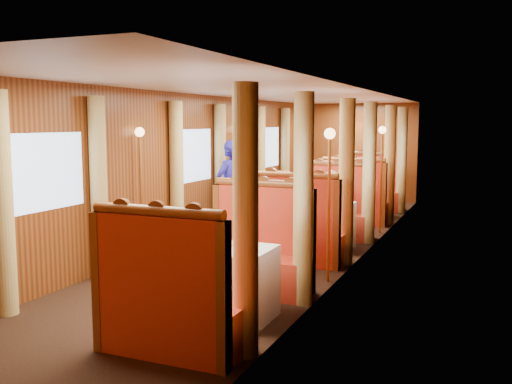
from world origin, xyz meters
The scene contains 48 objects.
floor centered at (0.00, 0.00, 0.00)m, with size 3.00×12.00×0.01m, color black, non-canonical shape.
ceiling centered at (0.00, 0.00, 2.50)m, with size 3.00×12.00×0.01m, color silver, non-canonical shape.
wall_far centered at (0.00, 6.00, 1.25)m, with size 3.00×2.50×0.01m, color brown, non-canonical shape.
wall_left centered at (-1.50, 0.00, 1.25)m, with size 12.00×2.50×0.01m, color brown, non-canonical shape.
wall_right centered at (1.50, 0.00, 1.25)m, with size 12.00×2.50×0.01m, color brown, non-canonical shape.
doorway_far centered at (0.00, 5.97, 1.00)m, with size 0.80×0.04×2.00m, color brown.
table_near centered at (0.75, -3.50, 0.38)m, with size 1.05×0.72×0.75m, color white.
banquette_near_fwd centered at (0.75, -4.51, 0.42)m, with size 1.30×0.55×1.34m.
banquette_near_aft centered at (0.75, -2.49, 0.42)m, with size 1.30×0.55×1.34m.
table_mid centered at (0.75, 0.00, 0.38)m, with size 1.05×0.72×0.75m, color white.
banquette_mid_fwd centered at (0.75, -1.01, 0.42)m, with size 1.30×0.55×1.34m.
banquette_mid_aft centered at (0.75, 1.01, 0.42)m, with size 1.30×0.55×1.34m.
table_far centered at (0.75, 3.50, 0.38)m, with size 1.05×0.72×0.75m, color white.
banquette_far_fwd centered at (0.75, 2.49, 0.42)m, with size 1.30×0.55×1.34m.
banquette_far_aft centered at (0.75, 4.51, 0.42)m, with size 1.30×0.55×1.34m.
tea_tray centered at (0.67, -3.52, 0.76)m, with size 0.34×0.26×0.01m, color silver.
teapot_left centered at (0.57, -3.57, 0.82)m, with size 0.16×0.12×0.13m, color silver, non-canonical shape.
teapot_right centered at (0.76, -3.63, 0.81)m, with size 0.16×0.12×0.13m, color silver, non-canonical shape.
teapot_back centered at (0.68, -3.48, 0.82)m, with size 0.17×0.12×0.14m, color silver, non-canonical shape.
fruit_plate centered at (1.04, -3.60, 0.77)m, with size 0.23×0.23×0.05m.
cup_inboard centered at (0.41, -3.40, 0.86)m, with size 0.08×0.08×0.26m.
cup_outboard centered at (0.47, -3.25, 0.86)m, with size 0.08×0.08×0.26m.
rose_vase_mid centered at (0.77, -0.04, 0.93)m, with size 0.06×0.06×0.36m.
rose_vase_far centered at (0.72, 3.49, 0.93)m, with size 0.06×0.06×0.36m.
window_left_near centered at (-1.49, -3.50, 1.45)m, with size 1.20×0.90×0.01m, color #8FADD5, non-canonical shape.
curtain_left_near_a centered at (-1.38, -4.28, 1.18)m, with size 0.22×0.22×2.35m, color tan.
curtain_left_near_b centered at (-1.38, -2.72, 1.18)m, with size 0.22×0.22×2.35m, color tan.
window_right_near centered at (1.49, -3.50, 1.45)m, with size 1.20×0.90×0.01m, color #8FADD5, non-canonical shape.
curtain_right_near_a centered at (1.38, -4.28, 1.18)m, with size 0.22×0.22×2.35m, color tan.
curtain_right_near_b centered at (1.38, -2.72, 1.18)m, with size 0.22×0.22×2.35m, color tan.
window_left_mid centered at (-1.49, 0.00, 1.45)m, with size 1.20×0.90×0.01m, color #8FADD5, non-canonical shape.
curtain_left_mid_a centered at (-1.38, -0.78, 1.18)m, with size 0.22×0.22×2.35m, color tan.
curtain_left_mid_b centered at (-1.38, 0.78, 1.18)m, with size 0.22×0.22×2.35m, color tan.
window_right_mid centered at (1.49, 0.00, 1.45)m, with size 1.20×0.90×0.01m, color #8FADD5, non-canonical shape.
curtain_right_mid_a centered at (1.38, -0.78, 1.18)m, with size 0.22×0.22×2.35m, color tan.
curtain_right_mid_b centered at (1.38, 0.78, 1.18)m, with size 0.22×0.22×2.35m, color tan.
window_left_far centered at (-1.49, 3.50, 1.45)m, with size 1.20×0.90×0.01m, color #8FADD5, non-canonical shape.
curtain_left_far_a centered at (-1.38, 2.72, 1.18)m, with size 0.22×0.22×2.35m, color tan.
curtain_left_far_b centered at (-1.38, 4.28, 1.18)m, with size 0.22×0.22×2.35m, color tan.
window_right_far centered at (1.49, 3.50, 1.45)m, with size 1.20×0.90×0.01m, color #8FADD5, non-canonical shape.
curtain_right_far_a centered at (1.38, 2.72, 1.18)m, with size 0.22×0.22×2.35m, color tan.
curtain_right_far_b centered at (1.38, 4.28, 1.18)m, with size 0.22×0.22×2.35m, color tan.
sconce_left_fore centered at (-1.40, -1.75, 1.38)m, with size 0.14×0.14×1.95m.
sconce_right_fore centered at (1.40, -1.75, 1.38)m, with size 0.14×0.14×1.95m.
sconce_left_aft centered at (-1.40, 1.75, 1.38)m, with size 0.14×0.14×1.95m.
sconce_right_aft centered at (1.40, 1.75, 1.38)m, with size 0.14×0.14×1.95m.
steward centered at (-0.93, 0.24, 0.86)m, with size 0.63×0.41×1.72m, color navy.
passenger centered at (0.75, 0.72, 0.74)m, with size 0.40×0.44×0.76m.
Camera 1 is at (3.31, -8.63, 2.02)m, focal length 40.00 mm.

